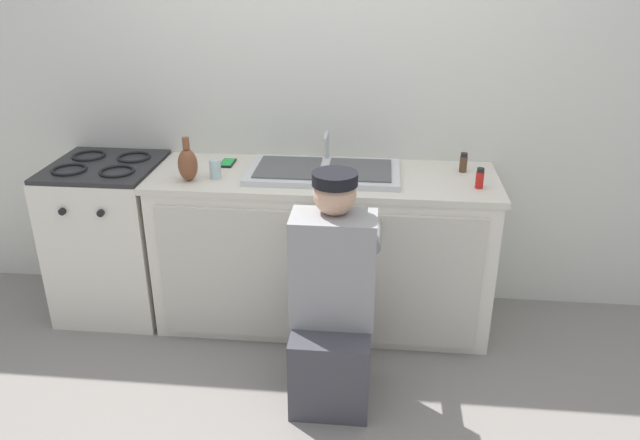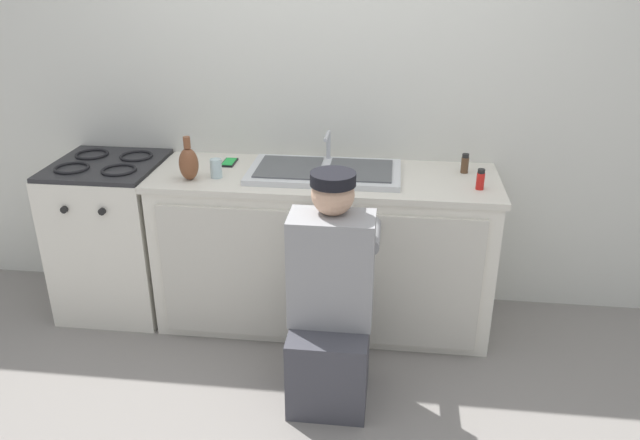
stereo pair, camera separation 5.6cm
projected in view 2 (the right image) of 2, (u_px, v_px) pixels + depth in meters
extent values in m
plane|color=gray|center=(318.00, 345.00, 3.39)|extent=(12.00, 12.00, 0.00)
cube|color=silver|center=(332.00, 90.00, 3.47)|extent=(6.00, 0.10, 2.50)
cube|color=silver|center=(324.00, 251.00, 3.49)|extent=(1.80, 0.60, 0.84)
cube|color=beige|center=(235.00, 274.00, 3.25)|extent=(0.79, 0.02, 0.74)
cube|color=beige|center=(402.00, 283.00, 3.16)|extent=(0.79, 0.02, 0.74)
cube|color=beige|center=(324.00, 178.00, 3.31)|extent=(1.84, 0.62, 0.03)
cube|color=silver|center=(325.00, 172.00, 3.30)|extent=(0.80, 0.44, 0.03)
cube|color=#4C4F51|center=(289.00, 167.00, 3.31)|extent=(0.33, 0.35, 0.01)
cube|color=#4C4F51|center=(360.00, 170.00, 3.27)|extent=(0.33, 0.35, 0.01)
cylinder|color=#B7BABF|center=(328.00, 148.00, 3.44)|extent=(0.02, 0.02, 0.18)
cylinder|color=#B7BABF|center=(327.00, 136.00, 3.33)|extent=(0.02, 0.16, 0.02)
cube|color=silver|center=(116.00, 238.00, 3.61)|extent=(0.59, 0.60, 0.87)
cube|color=#262628|center=(105.00, 165.00, 3.43)|extent=(0.57, 0.59, 0.02)
torus|color=black|center=(72.00, 168.00, 3.33)|extent=(0.19, 0.19, 0.02)
torus|color=black|center=(119.00, 170.00, 3.30)|extent=(0.19, 0.19, 0.02)
torus|color=black|center=(92.00, 154.00, 3.55)|extent=(0.19, 0.19, 0.02)
torus|color=black|center=(136.00, 156.00, 3.52)|extent=(0.19, 0.19, 0.02)
cylinder|color=black|center=(64.00, 210.00, 3.22)|extent=(0.04, 0.02, 0.04)
cylinder|color=black|center=(102.00, 212.00, 3.20)|extent=(0.04, 0.02, 0.04)
cube|color=#3F3F47|center=(329.00, 361.00, 2.93)|extent=(0.36, 0.40, 0.40)
cube|color=gray|center=(331.00, 269.00, 2.79)|extent=(0.38, 0.22, 0.52)
sphere|color=tan|center=(333.00, 194.00, 2.69)|extent=(0.19, 0.19, 0.19)
cylinder|color=black|center=(333.00, 179.00, 2.66)|extent=(0.20, 0.20, 0.06)
cube|color=black|center=(335.00, 176.00, 2.75)|extent=(0.13, 0.09, 0.02)
cylinder|color=gray|center=(300.00, 230.00, 2.96)|extent=(0.08, 0.30, 0.08)
cylinder|color=gray|center=(372.00, 234.00, 2.92)|extent=(0.08, 0.30, 0.08)
ellipsoid|color=brown|center=(189.00, 164.00, 3.20)|extent=(0.10, 0.10, 0.17)
cylinder|color=brown|center=(187.00, 142.00, 3.15)|extent=(0.04, 0.04, 0.06)
cylinder|color=#ADC6CC|center=(216.00, 168.00, 3.24)|extent=(0.06, 0.06, 0.10)
cylinder|color=red|center=(480.00, 181.00, 3.09)|extent=(0.04, 0.04, 0.08)
cylinder|color=black|center=(481.00, 171.00, 3.07)|extent=(0.04, 0.04, 0.02)
cylinder|color=#513823|center=(465.00, 165.00, 3.31)|extent=(0.04, 0.04, 0.08)
cylinder|color=black|center=(466.00, 156.00, 3.29)|extent=(0.04, 0.04, 0.02)
cube|color=black|center=(229.00, 162.00, 3.47)|extent=(0.07, 0.14, 0.01)
cube|color=green|center=(229.00, 161.00, 3.47)|extent=(0.06, 0.12, 0.00)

